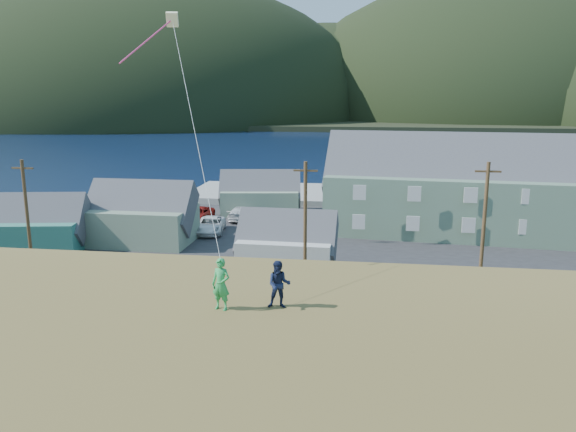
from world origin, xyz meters
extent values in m
plane|color=#0A1638|center=(0.00, 0.00, 0.00)|extent=(900.00, 900.00, 0.00)
cube|color=#4C3D19|center=(0.00, -2.00, 0.05)|extent=(110.00, 8.00, 0.10)
cube|color=#28282B|center=(0.00, 17.00, 0.06)|extent=(72.00, 36.00, 0.12)
cube|color=gray|center=(-6.00, 40.00, 0.45)|extent=(26.00, 14.00, 0.90)
cube|color=black|center=(0.00, 330.00, 1.00)|extent=(900.00, 320.00, 2.00)
ellipsoid|color=black|center=(-120.00, 260.00, 2.00)|extent=(260.00, 234.00, 143.00)
ellipsoid|color=black|center=(-20.00, 300.00, 2.00)|extent=(200.00, 180.00, 100.00)
ellipsoid|color=black|center=(70.00, 290.00, 2.00)|extent=(230.00, 207.00, 142.60)
cube|color=slate|center=(17.98, 21.97, 3.06)|extent=(35.10, 12.97, 5.89)
cube|color=#47474C|center=(17.98, 21.97, 7.58)|extent=(35.57, 12.79, 9.58)
cube|color=#307060|center=(-24.24, 10.53, 1.53)|extent=(8.40, 6.87, 2.83)
cube|color=#47474C|center=(-24.24, 10.53, 3.70)|extent=(8.87, 6.80, 5.49)
cube|color=slate|center=(-16.29, 14.30, 1.80)|extent=(9.52, 6.42, 3.35)
cube|color=#47474C|center=(-16.29, 14.30, 4.31)|extent=(10.02, 6.20, 6.06)
cube|color=beige|center=(-1.42, 7.15, 1.56)|extent=(7.35, 5.36, 2.87)
cube|color=#47474C|center=(-1.42, 7.15, 3.71)|extent=(7.84, 5.32, 5.06)
cube|color=slate|center=(-7.67, 28.87, 1.54)|extent=(9.52, 6.52, 2.83)
cube|color=#47474C|center=(-7.67, 28.87, 3.75)|extent=(10.02, 6.59, 5.31)
cylinder|color=#47331E|center=(-19.42, 1.50, 4.76)|extent=(0.24, 0.24, 9.28)
cylinder|color=#47331E|center=(0.60, 1.50, 4.86)|extent=(0.24, 0.24, 9.48)
cylinder|color=#47331E|center=(12.08, 1.50, 4.94)|extent=(0.24, 0.24, 9.65)
imported|color=white|center=(-9.12, 25.04, 0.86)|extent=(2.40, 5.24, 1.49)
imported|color=slate|center=(-16.28, 23.92, 0.81)|extent=(1.56, 4.21, 1.38)
imported|color=#B0152A|center=(-20.66, 18.34, 0.80)|extent=(1.63, 4.00, 1.36)
imported|color=black|center=(-5.36, 18.24, 0.78)|extent=(2.37, 4.75, 1.32)
imported|color=#9D130E|center=(-13.80, 24.16, 0.83)|extent=(2.83, 5.32, 1.42)
imported|color=white|center=(-10.89, 18.80, 0.91)|extent=(3.35, 5.98, 1.58)
imported|color=green|center=(0.06, -18.29, 8.04)|extent=(0.69, 0.54, 1.68)
imported|color=#17203F|center=(1.86, -17.89, 7.98)|extent=(0.81, 0.66, 1.56)
cube|color=#F9F8BE|center=(-3.29, -12.20, 16.82)|extent=(0.53, 0.51, 0.60)
cylinder|color=#FF438C|center=(-3.89, -13.45, 15.92)|extent=(0.06, 0.06, 3.31)
cylinder|color=white|center=(-1.62, -15.25, 12.85)|extent=(0.02, 0.02, 10.55)
camera|label=1|loc=(4.50, -34.72, 13.97)|focal=35.00mm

